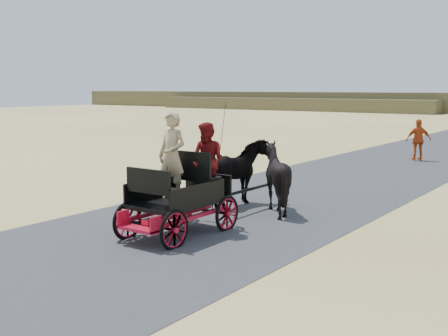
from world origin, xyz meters
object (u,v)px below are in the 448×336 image
Objects in this scene: carriage at (179,217)px; pedestrian at (419,140)px; horse_right at (276,178)px; horse_left at (239,174)px.

pedestrian reaches higher than carriage.
carriage is 1.41× the size of horse_right.
horse_right is at bearing 79.61° from carriage.
horse_right reaches higher than horse_left.
carriage is 3.09m from horse_left.
horse_left is 1.16× the size of pedestrian.
carriage is 1.20× the size of horse_left.
carriage is at bearing 100.39° from horse_left.
carriage is 1.39× the size of pedestrian.
horse_left is 1.10m from horse_right.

